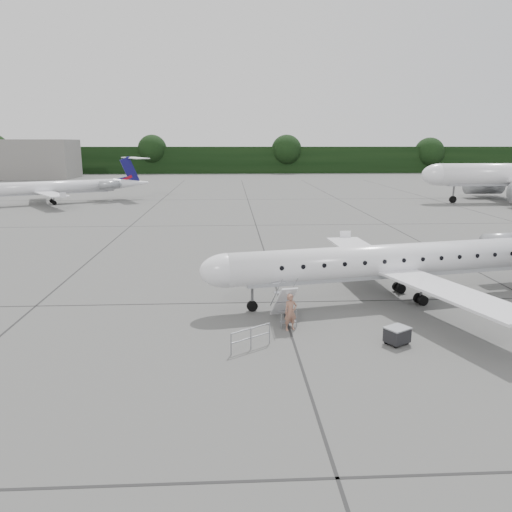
{
  "coord_description": "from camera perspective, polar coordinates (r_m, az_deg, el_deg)",
  "views": [
    {
      "loc": [
        -9.07,
        -25.76,
        9.23
      ],
      "look_at": [
        -7.49,
        4.59,
        2.3
      ],
      "focal_mm": 35.0,
      "sensor_mm": 36.0,
      "label": 1
    }
  ],
  "objects": [
    {
      "name": "ground",
      "position": [
        28.82,
        15.62,
        -6.32
      ],
      "size": [
        320.0,
        320.0,
        0.0
      ],
      "primitive_type": "plane",
      "color": "#5F5F5C",
      "rests_on": "ground"
    },
    {
      "name": "safety_railing",
      "position": [
        23.01,
        -0.6,
        -9.44
      ],
      "size": [
        1.85,
        1.32,
        1.0
      ],
      "primitive_type": null,
      "rotation": [
        0.0,
        0.0,
        0.61
      ],
      "color": "gray",
      "rests_on": "ground"
    },
    {
      "name": "bg_regional_left",
      "position": [
        82.96,
        -23.04,
        7.86
      ],
      "size": [
        32.32,
        29.09,
        6.96
      ],
      "primitive_type": null,
      "rotation": [
        0.0,
        0.0,
        0.47
      ],
      "color": "white",
      "rests_on": "ground"
    },
    {
      "name": "treeline",
      "position": [
        156.11,
        0.35,
        10.92
      ],
      "size": [
        260.0,
        4.0,
        8.0
      ],
      "primitive_type": "cube",
      "color": "black",
      "rests_on": "ground"
    },
    {
      "name": "main_regional_jet",
      "position": [
        30.51,
        15.99,
        1.3
      ],
      "size": [
        29.61,
        23.8,
        6.77
      ],
      "primitive_type": null,
      "rotation": [
        0.0,
        0.0,
        0.2
      ],
      "color": "white",
      "rests_on": "ground"
    },
    {
      "name": "baggage_cart",
      "position": [
        24.47,
        15.83,
        -8.7
      ],
      "size": [
        1.31,
        1.24,
        0.89
      ],
      "primitive_type": null,
      "rotation": [
        0.0,
        0.0,
        0.55
      ],
      "color": "black",
      "rests_on": "ground"
    },
    {
      "name": "passenger",
      "position": [
        25.17,
        3.97,
        -6.41
      ],
      "size": [
        0.8,
        0.66,
        1.88
      ],
      "primitive_type": "imported",
      "rotation": [
        0.0,
        0.0,
        0.36
      ],
      "color": "#91624F",
      "rests_on": "ground"
    },
    {
      "name": "airstair",
      "position": [
        26.21,
        3.16,
        -5.33
      ],
      "size": [
        1.24,
        2.23,
        2.12
      ],
      "primitive_type": null,
      "rotation": [
        0.0,
        0.0,
        0.2
      ],
      "color": "white",
      "rests_on": "ground"
    }
  ]
}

